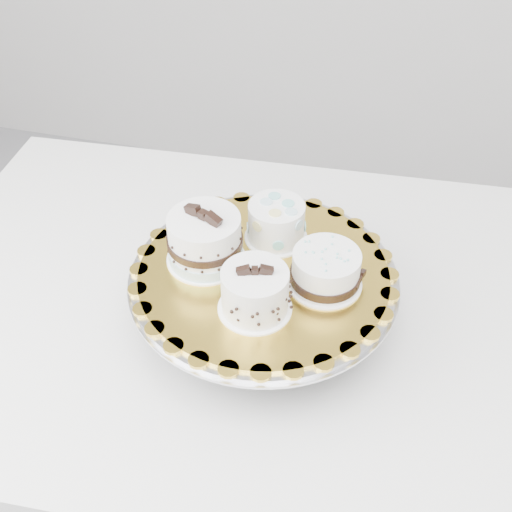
% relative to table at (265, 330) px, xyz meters
% --- Properties ---
extents(table, '(1.29, 0.91, 0.75)m').
position_rel_table_xyz_m(table, '(0.00, 0.00, 0.00)').
color(table, white).
rests_on(table, floor).
extents(cake_stand, '(0.41, 0.41, 0.11)m').
position_rel_table_xyz_m(cake_stand, '(0.01, -0.05, 0.15)').
color(cake_stand, gray).
rests_on(cake_stand, table).
extents(cake_board, '(0.41, 0.41, 0.01)m').
position_rel_table_xyz_m(cake_board, '(0.01, -0.05, 0.19)').
color(cake_board, gold).
rests_on(cake_board, cake_stand).
extents(cake_swirl, '(0.12, 0.12, 0.08)m').
position_rel_table_xyz_m(cake_swirl, '(0.02, -0.13, 0.22)').
color(cake_swirl, white).
rests_on(cake_swirl, cake_board).
extents(cake_banded, '(0.14, 0.14, 0.10)m').
position_rel_table_xyz_m(cake_banded, '(-0.08, -0.05, 0.23)').
color(cake_banded, white).
rests_on(cake_banded, cake_board).
extents(cake_dots, '(0.11, 0.11, 0.07)m').
position_rel_table_xyz_m(cake_dots, '(0.01, 0.03, 0.22)').
color(cake_dots, white).
rests_on(cake_dots, cake_board).
extents(cake_ribbon, '(0.12, 0.12, 0.06)m').
position_rel_table_xyz_m(cake_ribbon, '(0.10, -0.05, 0.22)').
color(cake_ribbon, white).
rests_on(cake_ribbon, cake_board).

